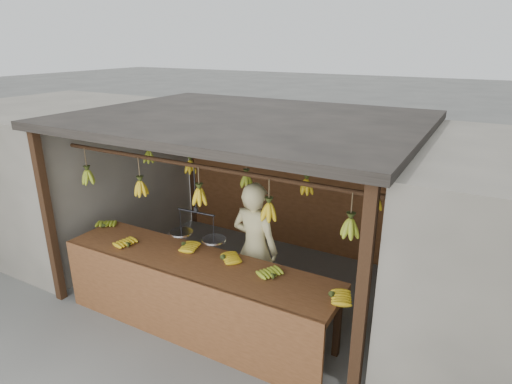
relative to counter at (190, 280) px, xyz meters
The scene contains 8 objects.
ground 1.41m from the counter, 89.40° to the left, with size 80.00×80.00×0.00m, color #5B5B57.
stall 2.01m from the counter, 89.52° to the left, with size 4.30×3.30×2.40m.
neighbor_left 3.82m from the counter, 161.13° to the left, with size 3.00×3.00×2.30m, color slate.
counter is the anchor object (origin of this frame).
hanging_bananas 1.53m from the counter, 88.89° to the left, with size 3.62×2.25×0.39m.
balance_scale 0.55m from the counter, 99.02° to the left, with size 0.71×0.28×0.86m.
vendor 0.90m from the counter, 62.87° to the left, with size 0.62×0.41×1.71m, color beige.
bag_bundles 3.25m from the counter, 52.83° to the left, with size 0.08×0.26×1.23m.
Camera 1 is at (2.70, -4.57, 3.27)m, focal length 30.00 mm.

